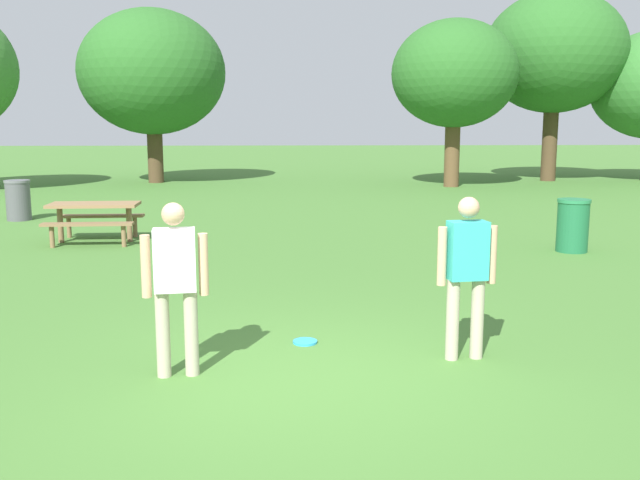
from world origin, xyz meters
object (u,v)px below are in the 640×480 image
object	(u,v)px
person_catcher	(175,278)
frisbee	(305,342)
picnic_table_near	(94,214)
tree_broad_center	(152,73)
person_thrower	(467,267)
trash_can_beside_table	(573,225)
tree_far_right	(454,74)
tree_slender_mid	(554,53)
trash_can_further_along	(18,200)

from	to	relation	value
person_catcher	frisbee	xyz separation A→B (m)	(1.21, 0.94, -0.93)
picnic_table_near	tree_broad_center	bearing A→B (deg)	95.62
person_thrower	picnic_table_near	xyz separation A→B (m)	(-5.59, 7.13, -0.38)
trash_can_beside_table	tree_far_right	size ratio (longest dim) A/B	0.16
frisbee	picnic_table_near	size ratio (longest dim) A/B	0.15
tree_slender_mid	tree_broad_center	bearing A→B (deg)	-179.22
tree_far_right	tree_slender_mid	distance (m)	5.01
person_thrower	trash_can_further_along	distance (m)	13.21
tree_slender_mid	person_thrower	bearing A→B (deg)	-111.86
person_thrower	frisbee	xyz separation A→B (m)	(-1.59, 0.57, -0.93)
trash_can_beside_table	trash_can_further_along	world-z (taller)	same
person_catcher	tree_broad_center	distance (m)	21.55
frisbee	tree_far_right	bearing A→B (deg)	72.69
trash_can_further_along	tree_slender_mid	xyz separation A→B (m)	(16.59, 10.45, 4.40)
frisbee	trash_can_beside_table	world-z (taller)	trash_can_beside_table
frisbee	person_thrower	bearing A→B (deg)	-19.54
frisbee	tree_far_right	size ratio (longest dim) A/B	0.05
picnic_table_near	tree_far_right	xyz separation A→B (m)	(9.58, 11.33, 3.37)
frisbee	tree_broad_center	size ratio (longest dim) A/B	0.04
person_thrower	picnic_table_near	world-z (taller)	person_thrower
tree_far_right	tree_slender_mid	world-z (taller)	tree_slender_mid
tree_broad_center	tree_far_right	size ratio (longest dim) A/B	1.10
picnic_table_near	tree_far_right	bearing A→B (deg)	49.79
picnic_table_near	tree_slender_mid	distance (m)	19.95
picnic_table_near	person_catcher	bearing A→B (deg)	-69.59
picnic_table_near	tree_broad_center	size ratio (longest dim) A/B	0.27
trash_can_further_along	trash_can_beside_table	bearing A→B (deg)	-21.33
trash_can_further_along	tree_far_right	size ratio (longest dim) A/B	0.16
frisbee	tree_far_right	xyz separation A→B (m)	(5.57, 17.89, 3.92)
tree_broad_center	trash_can_further_along	bearing A→B (deg)	-97.46
picnic_table_near	trash_can_further_along	distance (m)	4.14
tree_broad_center	frisbee	bearing A→B (deg)	-75.08
person_catcher	tree_broad_center	bearing A→B (deg)	101.12
trash_can_further_along	tree_broad_center	xyz separation A→B (m)	(1.34, 10.25, 3.62)
person_catcher	tree_far_right	size ratio (longest dim) A/B	0.28
picnic_table_near	tree_slender_mid	size ratio (longest dim) A/B	0.24
frisbee	trash_can_beside_table	bearing A→B (deg)	46.30
frisbee	tree_broad_center	distance (m)	21.08
person_thrower	frisbee	world-z (taller)	person_thrower
trash_can_beside_table	tree_slender_mid	distance (m)	16.39
trash_can_beside_table	tree_broad_center	xyz separation A→B (m)	(-10.29, 14.79, 3.62)
person_thrower	tree_far_right	size ratio (longest dim) A/B	0.28
frisbee	tree_slender_mid	xyz separation A→B (m)	(9.92, 20.19, 4.87)
trash_can_beside_table	trash_can_further_along	size ratio (longest dim) A/B	1.00
tree_broad_center	picnic_table_near	bearing A→B (deg)	-84.38
trash_can_beside_table	trash_can_further_along	xyz separation A→B (m)	(-11.63, 4.54, 0.00)
frisbee	trash_can_further_along	size ratio (longest dim) A/B	0.27
trash_can_further_along	tree_slender_mid	world-z (taller)	tree_slender_mid
picnic_table_near	trash_can_further_along	xyz separation A→B (m)	(-2.66, 3.17, -0.08)
tree_broad_center	person_catcher	bearing A→B (deg)	-78.88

